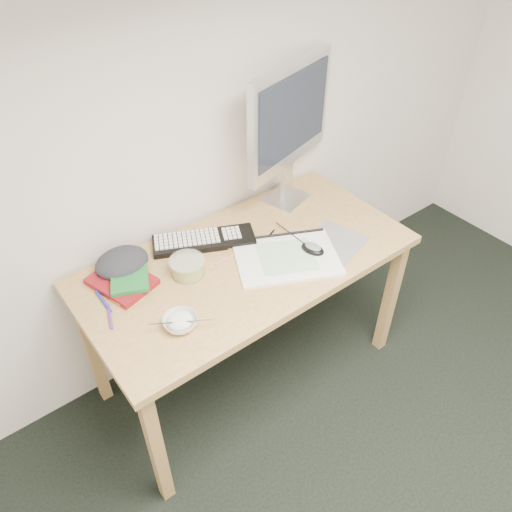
{
  "coord_description": "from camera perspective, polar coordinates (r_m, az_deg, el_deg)",
  "views": [
    {
      "loc": [
        -1.13,
        0.15,
        2.11
      ],
      "look_at": [
        -0.21,
        1.34,
        0.83
      ],
      "focal_mm": 35.0,
      "sensor_mm": 36.0,
      "label": 1
    }
  ],
  "objects": [
    {
      "name": "keyboard",
      "position": [
        2.17,
        -5.97,
        1.77
      ],
      "size": [
        0.46,
        0.31,
        0.03
      ],
      "primitive_type": "cube",
      "rotation": [
        0.0,
        0.0,
        -0.44
      ],
      "color": "black",
      "rests_on": "desk"
    },
    {
      "name": "monitor",
      "position": [
        2.24,
        3.87,
        15.28
      ],
      "size": [
        0.55,
        0.22,
        0.66
      ],
      "rotation": [
        0.0,
        0.0,
        0.28
      ],
      "color": "silver",
      "rests_on": "desk"
    },
    {
      "name": "rice_bowl",
      "position": [
        1.82,
        -8.64,
        -7.51
      ],
      "size": [
        0.15,
        0.15,
        0.04
      ],
      "primitive_type": "imported",
      "rotation": [
        0.0,
        0.0,
        0.26
      ],
      "color": "silver",
      "rests_on": "desk"
    },
    {
      "name": "book_red",
      "position": [
        2.03,
        -15.08,
        -2.82
      ],
      "size": [
        0.24,
        0.28,
        0.02
      ],
      "primitive_type": "cube",
      "rotation": [
        0.0,
        0.0,
        0.29
      ],
      "color": "maroon",
      "rests_on": "desk"
    },
    {
      "name": "fruit_tub",
      "position": [
        2.01,
        -7.84,
        -1.25
      ],
      "size": [
        0.14,
        0.14,
        0.07
      ],
      "primitive_type": "cylinder",
      "rotation": [
        0.0,
        0.0,
        -0.0
      ],
      "color": "gold",
      "rests_on": "desk"
    },
    {
      "name": "chopsticks",
      "position": [
        1.79,
        -8.33,
        -7.47
      ],
      "size": [
        0.21,
        0.14,
        0.02
      ],
      "primitive_type": "cylinder",
      "rotation": [
        0.0,
        1.57,
        -0.55
      ],
      "color": "silver",
      "rests_on": "rice_bowl"
    },
    {
      "name": "book_green",
      "position": [
        2.02,
        -14.25,
        -2.22
      ],
      "size": [
        0.21,
        0.24,
        0.02
      ],
      "primitive_type": "cube",
      "rotation": [
        0.0,
        0.0,
        -0.44
      ],
      "color": "#1C712D",
      "rests_on": "book_red"
    },
    {
      "name": "pencil_pink",
      "position": [
        2.09,
        -2.85,
        -0.04
      ],
      "size": [
        0.16,
        0.01,
        0.01
      ],
      "primitive_type": "cylinder",
      "rotation": [
        0.0,
        1.57,
        0.01
      ],
      "color": "pink",
      "rests_on": "desk"
    },
    {
      "name": "mousepad",
      "position": [
        2.19,
        8.99,
        1.56
      ],
      "size": [
        0.3,
        0.28,
        0.0
      ],
      "primitive_type": "cube",
      "rotation": [
        0.0,
        0.0,
        0.3
      ],
      "color": "gray",
      "rests_on": "desk"
    },
    {
      "name": "pencil_black",
      "position": [
        2.16,
        0.92,
        1.64
      ],
      "size": [
        0.18,
        0.08,
        0.01
      ],
      "primitive_type": "cylinder",
      "rotation": [
        0.0,
        1.57,
        0.41
      ],
      "color": "black",
      "rests_on": "desk"
    },
    {
      "name": "marker_purple",
      "position": [
        1.92,
        -16.36,
        -6.62
      ],
      "size": [
        0.05,
        0.12,
        0.01
      ],
      "primitive_type": "cylinder",
      "rotation": [
        0.0,
        1.57,
        1.25
      ],
      "color": "#6D2791",
      "rests_on": "desk"
    },
    {
      "name": "marker_orange",
      "position": [
        1.99,
        -16.48,
        -4.47
      ],
      "size": [
        0.05,
        0.14,
        0.01
      ],
      "primitive_type": "cylinder",
      "rotation": [
        0.0,
        1.57,
        1.81
      ],
      "color": "orange",
      "rests_on": "desk"
    },
    {
      "name": "desk",
      "position": [
        2.14,
        -0.99,
        -1.93
      ],
      "size": [
        1.4,
        0.7,
        0.75
      ],
      "color": "tan",
      "rests_on": "ground"
    },
    {
      "name": "sketchpad",
      "position": [
        2.08,
        3.53,
        -0.19
      ],
      "size": [
        0.51,
        0.45,
        0.01
      ],
      "primitive_type": "cube",
      "rotation": [
        0.0,
        0.0,
        -0.45
      ],
      "color": "white",
      "rests_on": "desk"
    },
    {
      "name": "cloth_lump",
      "position": [
        2.08,
        -15.06,
        -0.71
      ],
      "size": [
        0.21,
        0.19,
        0.08
      ],
      "primitive_type": "ellipsoid",
      "rotation": [
        0.0,
        0.0,
        -0.2
      ],
      "color": "#23262A",
      "rests_on": "desk"
    },
    {
      "name": "mouse",
      "position": [
        2.11,
        6.52,
        1.04
      ],
      "size": [
        0.09,
        0.12,
        0.04
      ],
      "primitive_type": "ellipsoid",
      "rotation": [
        0.0,
        0.0,
        0.25
      ],
      "color": "black",
      "rests_on": "sketchpad"
    },
    {
      "name": "marker_blue",
      "position": [
        1.98,
        -17.04,
        -4.97
      ],
      "size": [
        0.01,
        0.13,
        0.01
      ],
      "primitive_type": "cylinder",
      "rotation": [
        0.0,
        1.57,
        1.56
      ],
      "color": "#1F2CA7",
      "rests_on": "desk"
    },
    {
      "name": "pencil_tan",
      "position": [
        2.11,
        -0.97,
        0.48
      ],
      "size": [
        0.12,
        0.15,
        0.01
      ],
      "primitive_type": "cylinder",
      "rotation": [
        0.0,
        1.57,
        -0.89
      ],
      "color": "#A98159",
      "rests_on": "desk"
    }
  ]
}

